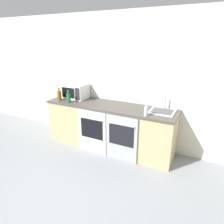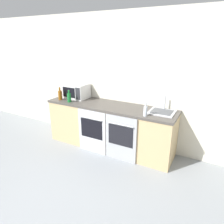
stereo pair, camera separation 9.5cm
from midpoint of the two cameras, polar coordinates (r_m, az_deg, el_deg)
The scene contains 10 objects.
ground_plane at distance 2.97m, azimuth -22.49°, elevation -26.60°, with size 16.00×16.00×0.00m, color gray.
wall_back at distance 4.07m, azimuth 0.91°, elevation 8.73°, with size 10.00×0.06×2.60m.
counter_back at distance 4.02m, azimuth -1.40°, elevation -4.11°, with size 2.59×0.68×0.90m.
oven_left at distance 3.85m, azimuth -6.39°, elevation -5.63°, with size 0.59×0.06×0.86m.
oven_right at distance 3.58m, azimuth 1.95°, elevation -7.57°, with size 0.59×0.06×0.86m.
microwave at distance 4.37m, azimuth -11.06°, elevation 5.90°, with size 0.52×0.37×0.31m.
bottle_clear at distance 3.32m, azimuth 8.93°, elevation 0.38°, with size 0.06×0.06×0.23m.
bottle_amber at distance 4.31m, azimuth -15.45°, elevation 4.65°, with size 0.08×0.08×0.26m.
bottle_green at distance 4.10m, azimuth -12.94°, elevation 4.01°, with size 0.08×0.08×0.24m.
sink at distance 3.58m, azimuth 13.40°, elevation 0.24°, with size 0.43×0.42×0.25m.
Camera 1 is at (1.70, -1.22, 2.09)m, focal length 32.00 mm.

